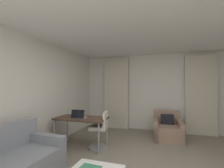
{
  "coord_description": "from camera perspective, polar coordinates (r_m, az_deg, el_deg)",
  "views": [
    {
      "loc": [
        0.21,
        -2.56,
        1.49
      ],
      "look_at": [
        -1.0,
        1.25,
        1.56
      ],
      "focal_mm": 25.03,
      "sensor_mm": 36.0,
      "label": 1
    }
  ],
  "objects": [
    {
      "name": "desk_chair",
      "position": [
        3.99,
        -4.38,
        -17.01
      ],
      "size": [
        0.48,
        0.48,
        0.88
      ],
      "color": "gray",
      "rests_on": "ground"
    },
    {
      "name": "armchair",
      "position": [
        4.94,
        19.63,
        -15.4
      ],
      "size": [
        0.82,
        0.9,
        0.76
      ],
      "color": "#997A66",
      "rests_on": "ground"
    },
    {
      "name": "curtain_right_panel",
      "position": [
        5.58,
        29.75,
        -3.37
      ],
      "size": [
        0.9,
        0.06,
        2.5
      ],
      "color": "beige",
      "rests_on": "ground"
    },
    {
      "name": "wall_left",
      "position": [
        3.75,
        -29.35,
        -3.82
      ],
      "size": [
        0.06,
        6.12,
        2.6
      ],
      "color": "silver",
      "rests_on": "ground"
    },
    {
      "name": "laptop",
      "position": [
        3.95,
        -12.0,
        -11.51
      ],
      "size": [
        0.34,
        0.28,
        0.22
      ],
      "color": "#ADADB2",
      "rests_on": "desk"
    },
    {
      "name": "curtain_left_panel",
      "position": [
        5.69,
        1.47,
        -3.45
      ],
      "size": [
        0.9,
        0.06,
        2.5
      ],
      "color": "beige",
      "rests_on": "ground"
    },
    {
      "name": "magazine_open",
      "position": [
        2.39,
        -8.06,
        -28.17
      ],
      "size": [
        0.29,
        0.22,
        0.01
      ],
      "color": "#387F5B",
      "rests_on": "coffee_table"
    },
    {
      "name": "wall_window",
      "position": [
        5.59,
        15.53,
        -2.94
      ],
      "size": [
        5.12,
        0.06,
        2.6
      ],
      "color": "silver",
      "rests_on": "ground"
    },
    {
      "name": "ceiling",
      "position": [
        2.81,
        12.87,
        22.93
      ],
      "size": [
        5.12,
        6.12,
        0.06
      ],
      "primitive_type": "cube",
      "color": "white",
      "rests_on": "wall_left"
    },
    {
      "name": "desk",
      "position": [
        4.06,
        -11.14,
        -12.79
      ],
      "size": [
        1.26,
        0.65,
        0.73
      ],
      "color": "#4C3828",
      "rests_on": "ground"
    }
  ]
}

